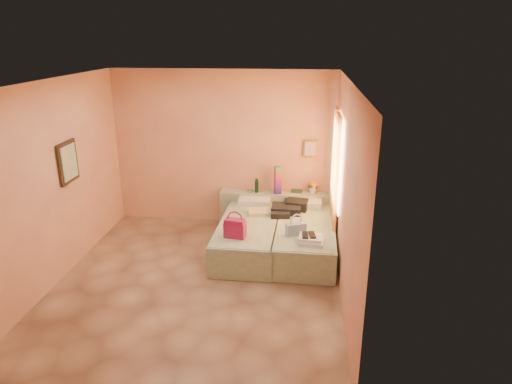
{
  "coord_description": "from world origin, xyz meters",
  "views": [
    {
      "loc": [
        1.43,
        -5.66,
        3.38
      ],
      "look_at": [
        0.73,
        0.85,
        1.09
      ],
      "focal_mm": 32.0,
      "sensor_mm": 36.0,
      "label": 1
    }
  ],
  "objects_px": {
    "bed_left": "(249,236)",
    "bed_right": "(305,239)",
    "flower_vase": "(313,186)",
    "blue_handbag": "(296,229)",
    "water_bottle": "(257,186)",
    "green_book": "(297,191)",
    "headboard_ledge": "(276,209)",
    "towel_stack": "(312,240)",
    "magenta_handbag": "(235,228)"
  },
  "relations": [
    {
      "from": "bed_right",
      "to": "green_book",
      "type": "height_order",
      "value": "green_book"
    },
    {
      "from": "water_bottle",
      "to": "magenta_handbag",
      "type": "xyz_separation_m",
      "value": [
        -0.15,
        -1.6,
        -0.13
      ]
    },
    {
      "from": "bed_left",
      "to": "towel_stack",
      "type": "distance_m",
      "value": 1.24
    },
    {
      "from": "bed_right",
      "to": "flower_vase",
      "type": "xyz_separation_m",
      "value": [
        0.12,
        1.1,
        0.53
      ]
    },
    {
      "from": "water_bottle",
      "to": "blue_handbag",
      "type": "distance_m",
      "value": 1.63
    },
    {
      "from": "headboard_ledge",
      "to": "bed_right",
      "type": "relative_size",
      "value": 1.02
    },
    {
      "from": "bed_left",
      "to": "blue_handbag",
      "type": "bearing_deg",
      "value": -27.72
    },
    {
      "from": "headboard_ledge",
      "to": "bed_right",
      "type": "xyz_separation_m",
      "value": [
        0.52,
        -1.05,
        -0.08
      ]
    },
    {
      "from": "flower_vase",
      "to": "water_bottle",
      "type": "bearing_deg",
      "value": -175.24
    },
    {
      "from": "green_book",
      "to": "flower_vase",
      "type": "xyz_separation_m",
      "value": [
        0.28,
        -0.02,
        0.11
      ]
    },
    {
      "from": "blue_handbag",
      "to": "bed_left",
      "type": "bearing_deg",
      "value": 128.37
    },
    {
      "from": "flower_vase",
      "to": "magenta_handbag",
      "type": "bearing_deg",
      "value": -124.45
    },
    {
      "from": "bed_left",
      "to": "flower_vase",
      "type": "distance_m",
      "value": 1.59
    },
    {
      "from": "water_bottle",
      "to": "magenta_handbag",
      "type": "height_order",
      "value": "water_bottle"
    },
    {
      "from": "bed_right",
      "to": "green_book",
      "type": "bearing_deg",
      "value": 99.47
    },
    {
      "from": "towel_stack",
      "to": "flower_vase",
      "type": "bearing_deg",
      "value": 89.22
    },
    {
      "from": "headboard_ledge",
      "to": "water_bottle",
      "type": "height_order",
      "value": "water_bottle"
    },
    {
      "from": "headboard_ledge",
      "to": "flower_vase",
      "type": "distance_m",
      "value": 0.79
    },
    {
      "from": "flower_vase",
      "to": "blue_handbag",
      "type": "bearing_deg",
      "value": -99.77
    },
    {
      "from": "bed_left",
      "to": "water_bottle",
      "type": "height_order",
      "value": "water_bottle"
    },
    {
      "from": "green_book",
      "to": "blue_handbag",
      "type": "bearing_deg",
      "value": -83.19
    },
    {
      "from": "bed_left",
      "to": "water_bottle",
      "type": "distance_m",
      "value": 1.15
    },
    {
      "from": "bed_left",
      "to": "green_book",
      "type": "height_order",
      "value": "green_book"
    },
    {
      "from": "headboard_ledge",
      "to": "blue_handbag",
      "type": "distance_m",
      "value": 1.54
    },
    {
      "from": "bed_right",
      "to": "flower_vase",
      "type": "height_order",
      "value": "flower_vase"
    },
    {
      "from": "bed_left",
      "to": "headboard_ledge",
      "type": "bearing_deg",
      "value": 71.62
    },
    {
      "from": "bed_right",
      "to": "towel_stack",
      "type": "bearing_deg",
      "value": -80.59
    },
    {
      "from": "blue_handbag",
      "to": "water_bottle",
      "type": "bearing_deg",
      "value": 94.65
    },
    {
      "from": "water_bottle",
      "to": "towel_stack",
      "type": "xyz_separation_m",
      "value": [
        0.98,
        -1.7,
        -0.22
      ]
    },
    {
      "from": "bed_left",
      "to": "towel_stack",
      "type": "xyz_separation_m",
      "value": [
        1.0,
        -0.68,
        0.3
      ]
    },
    {
      "from": "bed_right",
      "to": "green_book",
      "type": "relative_size",
      "value": 10.02
    },
    {
      "from": "headboard_ledge",
      "to": "blue_handbag",
      "type": "xyz_separation_m",
      "value": [
        0.38,
        -1.47,
        0.27
      ]
    },
    {
      "from": "bed_left",
      "to": "blue_handbag",
      "type": "xyz_separation_m",
      "value": [
        0.76,
        -0.42,
        0.35
      ]
    },
    {
      "from": "magenta_handbag",
      "to": "blue_handbag",
      "type": "height_order",
      "value": "magenta_handbag"
    },
    {
      "from": "headboard_ledge",
      "to": "magenta_handbag",
      "type": "xyz_separation_m",
      "value": [
        -0.51,
        -1.64,
        0.32
      ]
    },
    {
      "from": "headboard_ledge",
      "to": "bed_left",
      "type": "height_order",
      "value": "headboard_ledge"
    },
    {
      "from": "bed_right",
      "to": "magenta_handbag",
      "type": "bearing_deg",
      "value": -149.28
    },
    {
      "from": "water_bottle",
      "to": "magenta_handbag",
      "type": "distance_m",
      "value": 1.62
    },
    {
      "from": "water_bottle",
      "to": "magenta_handbag",
      "type": "bearing_deg",
      "value": -95.46
    },
    {
      "from": "headboard_ledge",
      "to": "water_bottle",
      "type": "relative_size",
      "value": 8.31
    },
    {
      "from": "bed_left",
      "to": "water_bottle",
      "type": "xyz_separation_m",
      "value": [
        0.02,
        1.02,
        0.52
      ]
    },
    {
      "from": "magenta_handbag",
      "to": "water_bottle",
      "type": "bearing_deg",
      "value": 94.15
    },
    {
      "from": "flower_vase",
      "to": "blue_handbag",
      "type": "distance_m",
      "value": 1.56
    },
    {
      "from": "bed_left",
      "to": "bed_right",
      "type": "bearing_deg",
      "value": 1.27
    },
    {
      "from": "green_book",
      "to": "blue_handbag",
      "type": "xyz_separation_m",
      "value": [
        0.02,
        -1.54,
        -0.07
      ]
    },
    {
      "from": "towel_stack",
      "to": "magenta_handbag",
      "type": "bearing_deg",
      "value": 175.32
    },
    {
      "from": "flower_vase",
      "to": "blue_handbag",
      "type": "relative_size",
      "value": 0.86
    },
    {
      "from": "water_bottle",
      "to": "green_book",
      "type": "height_order",
      "value": "water_bottle"
    },
    {
      "from": "magenta_handbag",
      "to": "towel_stack",
      "type": "distance_m",
      "value": 1.14
    },
    {
      "from": "bed_right",
      "to": "magenta_handbag",
      "type": "xyz_separation_m",
      "value": [
        -1.04,
        -0.59,
        0.4
      ]
    }
  ]
}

